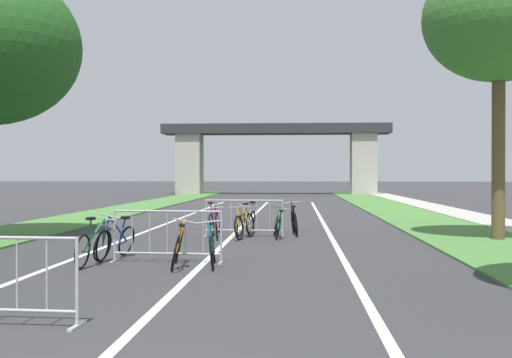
# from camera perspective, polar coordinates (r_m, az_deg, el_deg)

# --- Properties ---
(grass_verge_left) EXTENTS (2.97, 62.82, 0.05)m
(grass_verge_left) POSITION_cam_1_polar(r_m,az_deg,el_deg) (30.26, -12.51, -2.89)
(grass_verge_left) COLOR #477A38
(grass_verge_left) RESTS_ON ground
(grass_verge_right) EXTENTS (2.97, 62.82, 0.05)m
(grass_verge_right) POSITION_cam_1_polar(r_m,az_deg,el_deg) (29.44, 13.04, -2.98)
(grass_verge_right) COLOR #477A38
(grass_verge_right) RESTS_ON ground
(sidewalk_path_right) EXTENTS (1.80, 62.82, 0.08)m
(sidewalk_path_right) POSITION_cam_1_polar(r_m,az_deg,el_deg) (29.92, 17.55, -2.91)
(sidewalk_path_right) COLOR #ADA89E
(sidewalk_path_right) RESTS_ON ground
(lane_stripe_center) EXTENTS (0.14, 36.34, 0.01)m
(lane_stripe_center) POSITION_cam_1_polar(r_m,az_deg,el_deg) (21.63, -1.18, -4.26)
(lane_stripe_center) COLOR silver
(lane_stripe_center) RESTS_ON ground
(lane_stripe_right_lane) EXTENTS (0.14, 36.34, 0.01)m
(lane_stripe_right_lane) POSITION_cam_1_polar(r_m,az_deg,el_deg) (21.57, 6.31, -4.27)
(lane_stripe_right_lane) COLOR silver
(lane_stripe_right_lane) RESTS_ON ground
(lane_stripe_left_lane) EXTENTS (0.14, 36.34, 0.01)m
(lane_stripe_left_lane) POSITION_cam_1_polar(r_m,az_deg,el_deg) (22.05, -8.51, -4.17)
(lane_stripe_left_lane) COLOR silver
(lane_stripe_left_lane) RESTS_ON ground
(overpass_bridge) EXTENTS (20.03, 3.03, 6.19)m
(overpass_bridge) POSITION_cam_1_polar(r_m,az_deg,el_deg) (55.30, 1.81, 2.91)
(overpass_bridge) COLOR #2D2D30
(overpass_bridge) RESTS_ON ground
(tree_right_maple_mid) EXTENTS (3.99, 3.99, 7.63)m
(tree_right_maple_mid) POSITION_cam_1_polar(r_m,az_deg,el_deg) (18.24, 21.30, 13.47)
(tree_right_maple_mid) COLOR brown
(tree_right_maple_mid) RESTS_ON ground
(crowd_barrier_second) EXTENTS (2.28, 0.56, 1.05)m
(crowd_barrier_second) POSITION_cam_1_polar(r_m,az_deg,el_deg) (12.71, -8.11, -5.23)
(crowd_barrier_second) COLOR #ADADB2
(crowd_barrier_second) RESTS_ON ground
(crowd_barrier_third) EXTENTS (2.27, 0.51, 1.05)m
(crowd_barrier_third) POSITION_cam_1_polar(r_m,az_deg,el_deg) (17.76, -1.10, -3.61)
(crowd_barrier_third) COLOR #ADADB2
(crowd_barrier_third) RESTS_ON ground
(bicycle_blue_0) EXTENTS (0.53, 1.66, 0.99)m
(bicycle_blue_0) POSITION_cam_1_polar(r_m,az_deg,el_deg) (13.40, -12.72, -5.58)
(bicycle_blue_0) COLOR black
(bicycle_blue_0) RESTS_ON ground
(bicycle_green_1) EXTENTS (0.53, 1.60, 0.88)m
(bicycle_green_1) POSITION_cam_1_polar(r_m,az_deg,el_deg) (17.35, 1.97, -4.27)
(bicycle_green_1) COLOR black
(bicycle_green_1) RESTS_ON ground
(bicycle_teal_2) EXTENTS (0.48, 1.61, 0.92)m
(bicycle_teal_2) POSITION_cam_1_polar(r_m,az_deg,el_deg) (12.13, -4.04, -6.23)
(bicycle_teal_2) COLOR black
(bicycle_teal_2) RESTS_ON ground
(bicycle_silver_4) EXTENTS (0.52, 1.76, 0.98)m
(bicycle_silver_4) POSITION_cam_1_polar(r_m,az_deg,el_deg) (18.19, -0.86, -3.93)
(bicycle_silver_4) COLOR black
(bicycle_silver_4) RESTS_ON ground
(bicycle_black_5) EXTENTS (0.54, 1.64, 0.97)m
(bicycle_black_5) POSITION_cam_1_polar(r_m,az_deg,el_deg) (18.28, 3.51, -3.95)
(bicycle_black_5) COLOR black
(bicycle_black_5) RESTS_ON ground
(bicycle_red_6) EXTENTS (0.49, 1.74, 0.90)m
(bicycle_red_6) POSITION_cam_1_polar(r_m,az_deg,el_deg) (17.33, -3.68, -4.21)
(bicycle_red_6) COLOR black
(bicycle_red_6) RESTS_ON ground
(bicycle_orange_7) EXTENTS (0.47, 1.77, 0.90)m
(bicycle_orange_7) POSITION_cam_1_polar(r_m,az_deg,el_deg) (12.12, -7.15, -6.20)
(bicycle_orange_7) COLOR black
(bicycle_orange_7) RESTS_ON ground
(bicycle_yellow_8) EXTENTS (0.67, 1.63, 0.97)m
(bicycle_yellow_8) POSITION_cam_1_polar(r_m,az_deg,el_deg) (17.24, -1.05, -4.22)
(bicycle_yellow_8) COLOR black
(bicycle_yellow_8) RESTS_ON ground
(bicycle_purple_9) EXTENTS (0.46, 1.66, 0.97)m
(bicycle_purple_9) POSITION_cam_1_polar(r_m,az_deg,el_deg) (18.46, -3.81, -3.92)
(bicycle_purple_9) COLOR black
(bicycle_purple_9) RESTS_ON ground
(bicycle_green_11) EXTENTS (0.55, 1.63, 0.96)m
(bicycle_green_11) POSITION_cam_1_polar(r_m,az_deg,el_deg) (12.56, -14.66, -5.96)
(bicycle_green_11) COLOR black
(bicycle_green_11) RESTS_ON ground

